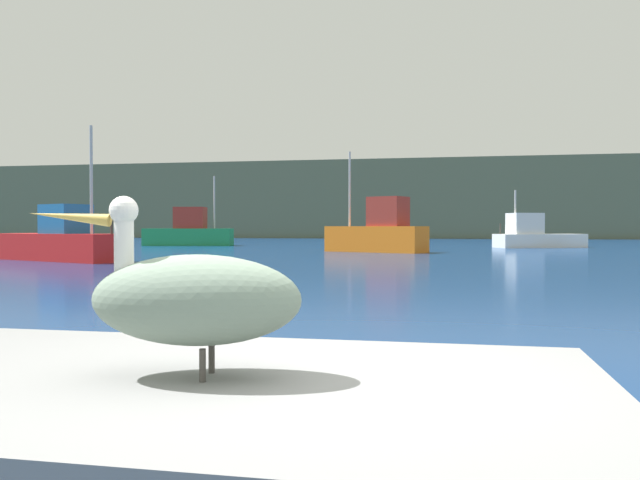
# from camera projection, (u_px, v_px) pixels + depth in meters

# --- Properties ---
(hillside_backdrop) EXTENTS (140.00, 13.22, 9.42)m
(hillside_backdrop) POSITION_uv_depth(u_px,v_px,m) (441.00, 200.00, 80.36)
(hillside_backdrop) COLOR #5B664C
(hillside_backdrop) RESTS_ON ground
(pier_dock) EXTENTS (3.76, 2.17, 0.69)m
(pier_dock) POSITION_uv_depth(u_px,v_px,m) (197.00, 452.00, 2.96)
(pier_dock) COLOR gray
(pier_dock) RESTS_ON ground
(pelican) EXTENTS (1.31, 0.61, 0.84)m
(pelican) POSITION_uv_depth(u_px,v_px,m) (194.00, 298.00, 2.94)
(pelican) COLOR gray
(pelican) RESTS_ON pier_dock
(fishing_boat_orange) EXTENTS (5.84, 3.86, 5.61)m
(fishing_boat_orange) POSITION_uv_depth(u_px,v_px,m) (379.00, 232.00, 34.99)
(fishing_boat_orange) COLOR orange
(fishing_boat_orange) RESTS_ON ground
(fishing_boat_red) EXTENTS (6.89, 4.29, 5.37)m
(fishing_boat_red) POSITION_uv_depth(u_px,v_px,m) (62.00, 242.00, 26.32)
(fishing_boat_red) COLOR red
(fishing_boat_red) RESTS_ON ground
(fishing_boat_green) EXTENTS (6.64, 3.02, 5.11)m
(fishing_boat_green) POSITION_uv_depth(u_px,v_px,m) (189.00, 232.00, 47.06)
(fishing_boat_green) COLOR #1E8C4C
(fishing_boat_green) RESTS_ON ground
(fishing_boat_white) EXTENTS (6.19, 3.97, 3.81)m
(fishing_boat_white) POSITION_uv_depth(u_px,v_px,m) (535.00, 236.00, 42.58)
(fishing_boat_white) COLOR white
(fishing_boat_white) RESTS_ON ground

